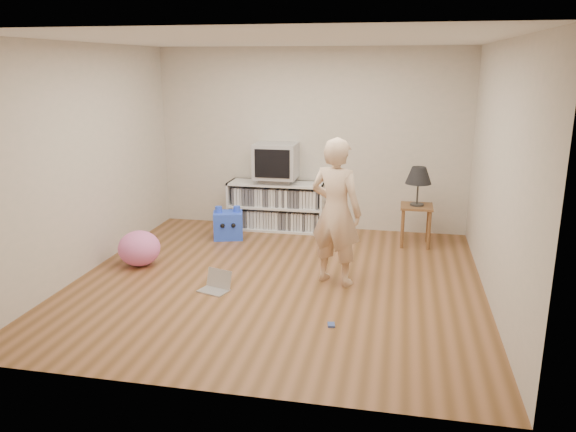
% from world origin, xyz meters
% --- Properties ---
extents(ground, '(4.50, 4.50, 0.00)m').
position_xyz_m(ground, '(0.00, 0.00, 0.00)').
color(ground, brown).
rests_on(ground, ground).
extents(walls, '(4.52, 4.52, 2.60)m').
position_xyz_m(walls, '(0.00, 0.00, 1.30)').
color(walls, beige).
rests_on(walls, ground).
extents(ceiling, '(4.50, 4.50, 0.01)m').
position_xyz_m(ceiling, '(0.00, 0.00, 2.60)').
color(ceiling, white).
rests_on(ceiling, walls).
extents(media_unit, '(1.40, 0.45, 0.70)m').
position_xyz_m(media_unit, '(-0.46, 2.04, 0.35)').
color(media_unit, white).
rests_on(media_unit, ground).
extents(dvd_deck, '(0.45, 0.35, 0.07)m').
position_xyz_m(dvd_deck, '(-0.46, 2.02, 0.73)').
color(dvd_deck, gray).
rests_on(dvd_deck, media_unit).
extents(crt_tv, '(0.60, 0.53, 0.50)m').
position_xyz_m(crt_tv, '(-0.46, 2.02, 1.02)').
color(crt_tv, '#A8A8AD').
rests_on(crt_tv, dvd_deck).
extents(side_table, '(0.42, 0.42, 0.55)m').
position_xyz_m(side_table, '(1.53, 1.65, 0.42)').
color(side_table, brown).
rests_on(side_table, ground).
extents(table_lamp, '(0.34, 0.34, 0.52)m').
position_xyz_m(table_lamp, '(1.53, 1.65, 0.94)').
color(table_lamp, '#333333').
rests_on(table_lamp, side_table).
extents(person, '(0.69, 0.57, 1.63)m').
position_xyz_m(person, '(0.63, 0.10, 0.81)').
color(person, beige).
rests_on(person, ground).
extents(laptop, '(0.37, 0.33, 0.21)m').
position_xyz_m(laptop, '(-0.59, -0.37, 0.06)').
color(laptop, silver).
rests_on(laptop, ground).
extents(playing_cards, '(0.08, 0.10, 0.02)m').
position_xyz_m(playing_cards, '(0.73, -0.98, 0.01)').
color(playing_cards, '#3E55A5').
rests_on(playing_cards, ground).
extents(plush_blue, '(0.47, 0.42, 0.46)m').
position_xyz_m(plush_blue, '(-1.02, 1.44, 0.20)').
color(plush_blue, '#254DFE').
rests_on(plush_blue, ground).
extents(plush_pink, '(0.66, 0.66, 0.43)m').
position_xyz_m(plush_pink, '(-1.75, 0.18, 0.21)').
color(plush_pink, pink).
rests_on(plush_pink, ground).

